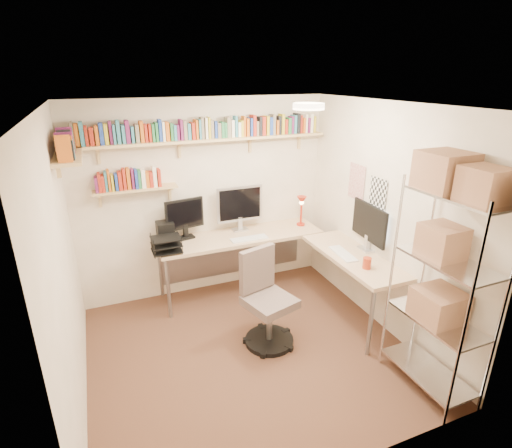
{
  "coord_description": "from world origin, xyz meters",
  "views": [
    {
      "loc": [
        -1.24,
        -3.24,
        2.76
      ],
      "look_at": [
        0.3,
        0.55,
        1.2
      ],
      "focal_mm": 28.0,
      "sensor_mm": 36.0,
      "label": 1
    }
  ],
  "objects": [
    {
      "name": "corner_desk",
      "position": [
        0.5,
        0.94,
        0.81
      ],
      "size": [
        2.51,
        2.12,
        1.42
      ],
      "color": "#D2B688",
      "rests_on": "ground"
    },
    {
      "name": "wall_shelves",
      "position": [
        -0.39,
        1.3,
        2.03
      ],
      "size": [
        3.12,
        1.09,
        0.8
      ],
      "color": "#DEB57D",
      "rests_on": "ground"
    },
    {
      "name": "ground",
      "position": [
        0.0,
        0.0,
        0.0
      ],
      "size": [
        3.2,
        3.2,
        0.0
      ],
      "primitive_type": "plane",
      "color": "#4B2B20",
      "rests_on": "ground"
    },
    {
      "name": "wire_rack",
      "position": [
        1.36,
        -1.04,
        1.45
      ],
      "size": [
        0.42,
        0.85,
        2.17
      ],
      "rotation": [
        0.0,
        0.0,
        0.0
      ],
      "color": "silver",
      "rests_on": "ground"
    },
    {
      "name": "room_shell",
      "position": [
        0.0,
        0.0,
        1.55
      ],
      "size": [
        3.24,
        3.04,
        2.52
      ],
      "color": "beige",
      "rests_on": "ground"
    },
    {
      "name": "office_chair",
      "position": [
        0.24,
        0.11,
        0.44
      ],
      "size": [
        0.57,
        0.58,
        1.05
      ],
      "rotation": [
        0.0,
        0.0,
        0.28
      ],
      "color": "black",
      "rests_on": "ground"
    }
  ]
}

